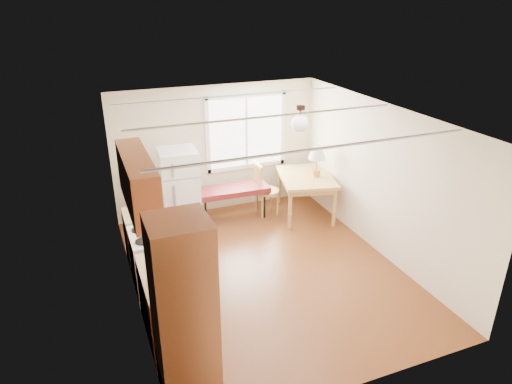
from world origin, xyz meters
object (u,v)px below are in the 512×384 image
bench (232,191)px  chair (262,185)px  dining_table (306,181)px  refrigerator (180,192)px

bench → chair: (0.60, -0.04, 0.04)m
bench → dining_table: bearing=-11.6°
bench → chair: bearing=-1.6°
bench → chair: size_ratio=1.33×
refrigerator → chair: size_ratio=1.47×
dining_table → chair: 0.85m
dining_table → bench: bearing=-179.4°
refrigerator → chair: refrigerator is taller
dining_table → chair: size_ratio=1.41×
bench → chair: 0.61m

